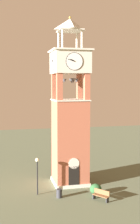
{
  "coord_description": "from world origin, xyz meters",
  "views": [
    {
      "loc": [
        -7.35,
        -30.57,
        10.45
      ],
      "look_at": [
        0.0,
        0.0,
        7.57
      ],
      "focal_mm": 48.85,
      "sensor_mm": 36.0,
      "label": 1
    }
  ],
  "objects": [
    {
      "name": "clock_tower",
      "position": [
        0.0,
        -0.0,
        6.9
      ],
      "size": [
        3.94,
        3.94,
        17.27
      ],
      "color": "#AD5B42",
      "rests_on": "ground"
    },
    {
      "name": "shrub_near_entry",
      "position": [
        1.61,
        -3.8,
        0.51
      ],
      "size": [
        1.12,
        1.12,
        1.02
      ],
      "primitive_type": "ellipsoid",
      "color": "#28562D",
      "rests_on": "ground"
    },
    {
      "name": "ground",
      "position": [
        0.0,
        0.0,
        0.0
      ],
      "size": [
        80.0,
        80.0,
        0.0
      ],
      "primitive_type": "plane",
      "color": "#5B664C"
    },
    {
      "name": "park_bench",
      "position": [
        1.6,
        -5.33,
        0.48
      ],
      "size": [
        1.31,
        1.55,
        0.95
      ],
      "color": "brown",
      "rests_on": "ground"
    },
    {
      "name": "lamp_post",
      "position": [
        -3.79,
        -2.55,
        2.48
      ],
      "size": [
        0.36,
        0.36,
        3.53
      ],
      "color": "black",
      "rests_on": "ground"
    },
    {
      "name": "trash_bin",
      "position": [
        -1.94,
        -3.79,
        0.4
      ],
      "size": [
        0.52,
        0.52,
        0.8
      ],
      "primitive_type": "cylinder",
      "color": "#2D2D33",
      "rests_on": "ground"
    }
  ]
}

